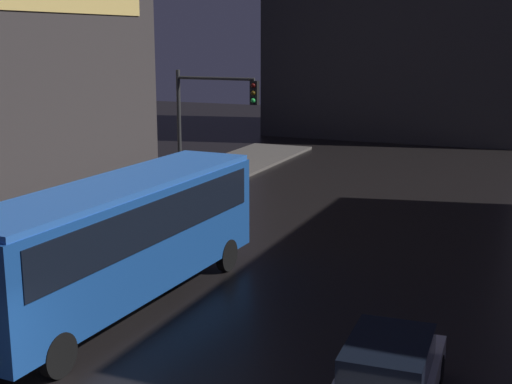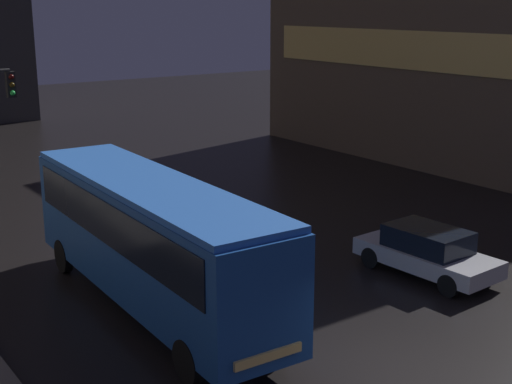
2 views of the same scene
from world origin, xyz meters
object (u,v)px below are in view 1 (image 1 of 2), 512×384
object	(u,v)px
bus_near	(122,231)
car_taxi	(388,375)
traffic_light_main	(207,118)
pedestrian_near	(90,199)

from	to	relation	value
bus_near	car_taxi	world-z (taller)	bus_near
bus_near	car_taxi	bearing A→B (deg)	163.73
bus_near	traffic_light_main	bearing A→B (deg)	-74.08
bus_near	traffic_light_main	distance (m)	10.04
bus_near	traffic_light_main	xyz separation A→B (m)	(-2.34, 9.58, 1.86)
pedestrian_near	traffic_light_main	world-z (taller)	traffic_light_main
car_taxi	pedestrian_near	size ratio (longest dim) A/B	2.35
pedestrian_near	bus_near	bearing A→B (deg)	29.43
bus_near	pedestrian_near	world-z (taller)	bus_near
pedestrian_near	traffic_light_main	bearing A→B (deg)	128.04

